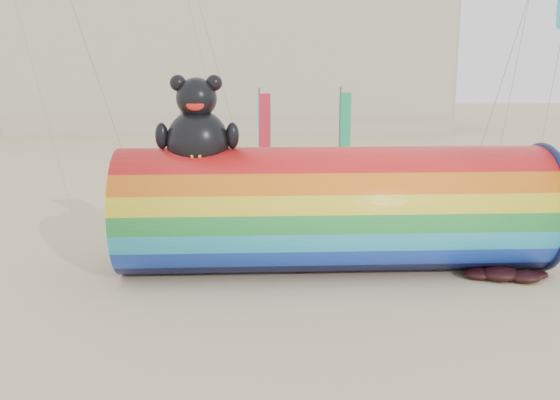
{
  "coord_description": "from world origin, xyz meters",
  "views": [
    {
      "loc": [
        -0.39,
        -17.13,
        6.57
      ],
      "look_at": [
        0.5,
        1.5,
        2.4
      ],
      "focal_mm": 40.0,
      "sensor_mm": 36.0,
      "label": 1
    }
  ],
  "objects_px": {
    "windsock_assembly": "(335,206)",
    "kite_handler": "(491,237)",
    "fabric_bundle": "(506,274)",
    "hotel_building": "(129,21)"
  },
  "relations": [
    {
      "from": "windsock_assembly",
      "to": "kite_handler",
      "type": "distance_m",
      "value": 5.53
    },
    {
      "from": "windsock_assembly",
      "to": "fabric_bundle",
      "type": "bearing_deg",
      "value": -14.4
    },
    {
      "from": "kite_handler",
      "to": "fabric_bundle",
      "type": "xyz_separation_m",
      "value": [
        -0.21,
        -1.84,
        -0.64
      ]
    },
    {
      "from": "hotel_building",
      "to": "kite_handler",
      "type": "bearing_deg",
      "value": -65.68
    },
    {
      "from": "hotel_building",
      "to": "fabric_bundle",
      "type": "bearing_deg",
      "value": -66.79
    },
    {
      "from": "kite_handler",
      "to": "fabric_bundle",
      "type": "bearing_deg",
      "value": 64.36
    },
    {
      "from": "kite_handler",
      "to": "fabric_bundle",
      "type": "distance_m",
      "value": 1.96
    },
    {
      "from": "windsock_assembly",
      "to": "kite_handler",
      "type": "bearing_deg",
      "value": 5.53
    },
    {
      "from": "hotel_building",
      "to": "fabric_bundle",
      "type": "height_order",
      "value": "hotel_building"
    },
    {
      "from": "hotel_building",
      "to": "windsock_assembly",
      "type": "relative_size",
      "value": 4.45
    }
  ]
}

